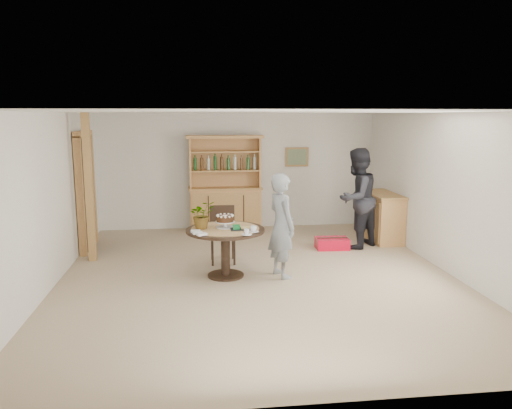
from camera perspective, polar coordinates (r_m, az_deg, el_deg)
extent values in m
plane|color=#C7B288|center=(7.79, 0.19, -8.20)|extent=(7.00, 7.00, 0.00)
cube|color=white|center=(10.94, -2.07, 3.84)|extent=(6.00, 0.04, 2.50)
cube|color=white|center=(4.12, 6.26, -6.87)|extent=(6.00, 0.04, 2.50)
cube|color=white|center=(7.72, -22.49, 0.42)|extent=(0.04, 7.00, 2.50)
cube|color=white|center=(8.40, 20.97, 1.25)|extent=(0.04, 7.00, 2.50)
cube|color=white|center=(7.39, 0.21, 10.53)|extent=(6.00, 7.00, 0.04)
cube|color=tan|center=(11.06, 4.69, 5.45)|extent=(0.52, 0.03, 0.42)
cube|color=#59724C|center=(11.04, 4.71, 5.44)|extent=(0.44, 0.02, 0.34)
cube|color=black|center=(9.65, -18.94, 1.25)|extent=(0.10, 0.90, 2.10)
cube|color=tan|center=(9.17, -19.46, 0.77)|extent=(0.12, 0.10, 2.10)
cube|color=tan|center=(10.13, -18.25, 1.69)|extent=(0.12, 0.10, 2.10)
cube|color=tan|center=(9.55, -19.20, 7.67)|extent=(0.12, 1.10, 0.10)
cube|color=tan|center=(8.80, -18.55, 1.78)|extent=(0.12, 0.12, 2.50)
cube|color=tan|center=(10.78, -3.51, -0.57)|extent=(1.50, 0.50, 0.90)
cube|color=tan|center=(10.70, -3.54, 1.90)|extent=(1.56, 0.54, 0.04)
cube|color=tan|center=(10.74, -3.60, 4.89)|extent=(1.50, 0.04, 1.06)
cube|color=tan|center=(10.57, -7.52, 4.74)|extent=(0.04, 0.34, 1.06)
cube|color=tan|center=(10.65, 0.38, 4.87)|extent=(0.04, 0.34, 1.06)
cube|color=tan|center=(10.60, -3.55, 3.90)|extent=(1.44, 0.32, 0.03)
cube|color=tan|center=(10.57, -3.57, 6.05)|extent=(1.44, 0.32, 0.03)
cube|color=tan|center=(10.55, -3.59, 7.73)|extent=(1.62, 0.40, 0.06)
cylinder|color=#194C1E|center=(10.57, -6.60, 4.68)|extent=(0.07, 0.07, 0.28)
cylinder|color=#4C2D14|center=(10.57, -5.73, 4.69)|extent=(0.07, 0.07, 0.28)
cylinder|color=#B2BFB2|center=(10.58, -4.86, 4.71)|extent=(0.07, 0.07, 0.28)
cylinder|color=#194C1E|center=(10.58, -3.99, 4.73)|extent=(0.07, 0.07, 0.28)
cylinder|color=#4C2D14|center=(10.59, -3.12, 4.74)|extent=(0.07, 0.07, 0.28)
cylinder|color=#B2BFB2|center=(10.60, -2.26, 4.75)|extent=(0.07, 0.07, 0.28)
cylinder|color=#194C1E|center=(10.62, -1.39, 4.76)|extent=(0.07, 0.07, 0.28)
cylinder|color=#4C2D14|center=(10.64, -0.53, 4.78)|extent=(0.07, 0.07, 0.28)
cube|color=tan|center=(10.22, 14.20, -1.46)|extent=(0.50, 1.20, 0.90)
cube|color=tan|center=(10.14, 14.31, 1.15)|extent=(0.54, 1.26, 0.04)
cylinder|color=black|center=(7.61, -3.53, -2.94)|extent=(1.20, 1.20, 0.04)
cylinder|color=black|center=(7.70, -3.50, -5.62)|extent=(0.14, 0.14, 0.70)
cylinder|color=black|center=(7.80, -3.47, -8.06)|extent=(0.56, 0.56, 0.03)
cylinder|color=tan|center=(7.60, -3.53, -2.76)|extent=(1.04, 1.04, 0.01)
cube|color=black|center=(8.40, -3.81, -3.65)|extent=(0.42, 0.42, 0.04)
cube|color=black|center=(8.53, -3.89, -1.72)|extent=(0.42, 0.03, 0.46)
cube|color=black|center=(8.49, -3.91, -0.26)|extent=(0.42, 0.04, 0.05)
cube|color=black|center=(8.28, -4.99, -5.52)|extent=(0.03, 0.03, 0.44)
cube|color=black|center=(8.30, -2.49, -5.46)|extent=(0.04, 0.03, 0.44)
cube|color=black|center=(8.63, -5.05, -4.88)|extent=(0.03, 0.04, 0.44)
cube|color=black|center=(8.64, -2.65, -4.82)|extent=(0.04, 0.04, 0.44)
cylinder|color=white|center=(7.65, -3.55, -2.60)|extent=(0.28, 0.28, 0.01)
cylinder|color=white|center=(7.64, -3.56, -2.31)|extent=(0.05, 0.05, 0.08)
cylinder|color=white|center=(7.63, -3.56, -1.98)|extent=(0.30, 0.30, 0.01)
cylinder|color=#432513|center=(7.62, -3.57, -1.61)|extent=(0.26, 0.26, 0.09)
cylinder|color=white|center=(7.61, -3.57, -1.27)|extent=(0.08, 0.08, 0.01)
sphere|color=white|center=(7.62, -2.67, -1.26)|extent=(0.04, 0.04, 0.04)
sphere|color=white|center=(7.68, -2.82, -1.18)|extent=(0.04, 0.04, 0.04)
sphere|color=white|center=(7.72, -3.17, -1.12)|extent=(0.04, 0.04, 0.04)
sphere|color=white|center=(7.73, -3.62, -1.11)|extent=(0.04, 0.04, 0.04)
sphere|color=white|center=(7.71, -4.06, -1.14)|extent=(0.04, 0.04, 0.04)
sphere|color=white|center=(7.67, -4.37, -1.21)|extent=(0.04, 0.04, 0.04)
sphere|color=white|center=(7.61, -4.47, -1.30)|extent=(0.04, 0.04, 0.04)
sphere|color=white|center=(7.55, -4.33, -1.39)|extent=(0.04, 0.04, 0.04)
sphere|color=white|center=(7.51, -3.98, -1.45)|extent=(0.04, 0.04, 0.04)
sphere|color=white|center=(7.49, -3.51, -1.46)|extent=(0.04, 0.04, 0.04)
sphere|color=white|center=(7.51, -3.07, -1.43)|extent=(0.04, 0.04, 0.04)
sphere|color=white|center=(7.56, -2.76, -1.35)|extent=(0.04, 0.04, 0.04)
imported|color=#3F7233|center=(7.60, -6.21, -1.15)|extent=(0.47, 0.44, 0.42)
cube|color=black|center=(7.50, -1.80, -2.84)|extent=(0.30, 0.20, 0.01)
cube|color=#0B6A28|center=(7.49, -2.26, -2.60)|extent=(0.10, 0.10, 0.06)
cube|color=#0B6A28|center=(7.48, -2.26, -2.34)|extent=(0.11, 0.02, 0.01)
cylinder|color=white|center=(7.36, -0.29, -3.10)|extent=(0.15, 0.15, 0.01)
imported|color=white|center=(7.35, -0.29, -2.77)|extent=(0.10, 0.10, 0.08)
cylinder|color=white|center=(7.19, -1.08, -3.43)|extent=(0.15, 0.15, 0.01)
imported|color=white|center=(7.18, -1.09, -3.11)|extent=(0.08, 0.08, 0.07)
cube|color=white|center=(7.39, -6.93, -3.03)|extent=(0.14, 0.08, 0.03)
cube|color=white|center=(7.28, -6.69, -3.24)|extent=(0.16, 0.11, 0.03)
cube|color=white|center=(7.18, -6.21, -3.41)|extent=(0.16, 0.14, 0.03)
imported|color=gray|center=(7.59, 2.93, -2.42)|extent=(0.55, 0.68, 1.60)
imported|color=black|center=(9.44, 11.42, 0.69)|extent=(1.15, 1.11, 1.87)
cube|color=red|center=(9.43, 8.68, -4.40)|extent=(0.62, 0.43, 0.20)
cube|color=black|center=(9.41, 8.70, -3.78)|extent=(0.56, 0.07, 0.01)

